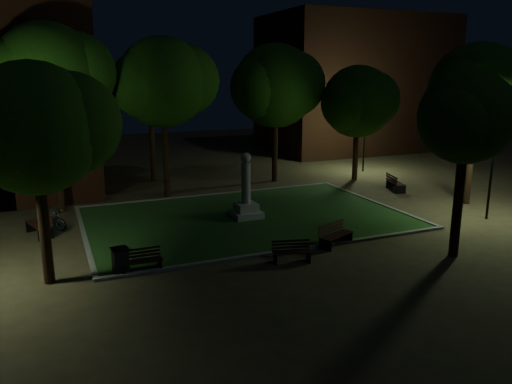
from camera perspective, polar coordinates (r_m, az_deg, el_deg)
ground at (r=22.88m, az=0.73°, el=-4.33°), size 80.00×80.00×0.00m
lawn at (r=24.63m, az=-1.14°, el=-2.93°), size 15.00×10.00×0.08m
lawn_kerb at (r=24.63m, az=-1.14°, el=-2.89°), size 15.40×10.40×0.12m
monument at (r=24.39m, az=-1.15°, el=-0.86°), size 1.40×1.40×3.20m
building_far at (r=48.10m, az=11.14°, el=12.01°), size 16.00×10.00×12.00m
tree_west at (r=17.44m, az=-23.71°, el=6.67°), size 5.25×4.29×7.41m
tree_north_wl at (r=28.58m, az=-10.38°, el=12.21°), size 6.14×5.01×8.99m
tree_north_er at (r=32.43m, az=2.43°, el=12.02°), size 6.52×5.32×8.86m
tree_ne at (r=33.64m, az=11.74°, el=10.09°), size 5.74×4.69×7.53m
tree_east at (r=29.03m, az=24.13°, el=10.46°), size 6.19×5.06×8.59m
tree_se at (r=20.11m, az=23.08°, el=7.88°), size 4.29×3.51×7.17m
tree_nw at (r=26.68m, az=-22.40°, el=12.30°), size 6.14×5.01×9.42m
tree_far_north at (r=33.28m, az=-11.92°, el=11.60°), size 5.17×4.22×8.20m
lamppost_se at (r=26.42m, az=25.50°, el=3.90°), size 1.18×0.28×4.60m
lamppost_nw at (r=31.24m, az=-25.37°, el=5.12°), size 1.18×0.28×4.54m
lamppost_ne at (r=36.83m, az=12.33°, el=6.62°), size 1.18×0.28×3.95m
bench_near_left at (r=19.05m, az=4.08°, el=-6.86°), size 1.55×0.87×0.81m
bench_near_right at (r=20.97m, az=9.01°, el=-4.91°), size 1.79×1.19×0.93m
bench_west_near at (r=18.58m, az=-13.01°, el=-7.70°), size 1.51×0.55×0.83m
bench_left_side at (r=23.96m, az=-23.44°, el=-3.47°), size 1.16×1.92×1.00m
bench_right_side at (r=31.46m, az=15.59°, el=0.97°), size 1.11×1.89×0.98m
trash_bin at (r=18.46m, az=-15.24°, el=-7.62°), size 0.63×0.63×0.98m
bicycle at (r=24.67m, az=-22.43°, el=-2.95°), size 1.67×1.62×0.91m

